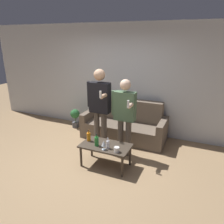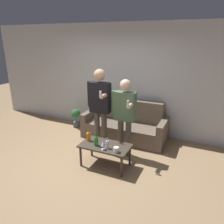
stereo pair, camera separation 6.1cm
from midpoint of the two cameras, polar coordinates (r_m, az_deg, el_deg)
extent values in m
plane|color=#997A56|center=(4.34, -8.10, -14.08)|extent=(16.00, 16.00, 0.00)
cube|color=silver|center=(5.55, 2.27, 8.49)|extent=(8.00, 0.06, 2.70)
cube|color=#6B5B4C|center=(5.25, 2.27, -5.37)|extent=(1.72, 0.58, 0.39)
cube|color=#6B5B4C|center=(5.49, 3.85, -1.28)|extent=(1.72, 0.22, 0.92)
cube|color=#6B5B4C|center=(5.67, -6.07, -2.46)|extent=(0.14, 0.80, 0.59)
cube|color=#6B5B4C|center=(5.08, 12.62, -5.48)|extent=(0.14, 0.80, 0.59)
cube|color=#3D3328|center=(4.15, -2.12, -8.82)|extent=(0.94, 0.52, 0.03)
cylinder|color=#3D3328|center=(4.28, -8.51, -11.46)|extent=(0.04, 0.04, 0.41)
cylinder|color=#3D3328|center=(3.95, 2.23, -14.07)|extent=(0.04, 0.04, 0.41)
cylinder|color=#3D3328|center=(4.59, -5.73, -9.10)|extent=(0.04, 0.04, 0.41)
cylinder|color=#3D3328|center=(4.28, 4.33, -11.24)|extent=(0.04, 0.04, 0.41)
cylinder|color=silver|center=(4.00, -1.54, -8.52)|extent=(0.06, 0.06, 0.15)
cylinder|color=silver|center=(3.95, -1.55, -7.19)|extent=(0.02, 0.02, 0.06)
cylinder|color=black|center=(3.94, -1.55, -6.90)|extent=(0.03, 0.03, 0.01)
cylinder|color=#23752D|center=(4.10, -4.47, -7.68)|extent=(0.08, 0.08, 0.17)
cylinder|color=#23752D|center=(4.04, -4.51, -6.17)|extent=(0.03, 0.03, 0.07)
cylinder|color=black|center=(4.03, -4.52, -5.82)|extent=(0.03, 0.03, 0.01)
cylinder|color=orange|center=(4.29, -6.46, -6.50)|extent=(0.08, 0.08, 0.16)
cylinder|color=orange|center=(4.25, -6.52, -5.11)|extent=(0.03, 0.03, 0.06)
cylinder|color=black|center=(4.24, -6.53, -4.80)|extent=(0.03, 0.03, 0.01)
cylinder|color=silver|center=(3.99, -2.62, -9.73)|extent=(0.08, 0.08, 0.01)
cylinder|color=silver|center=(3.97, -2.63, -9.26)|extent=(0.01, 0.01, 0.07)
cone|color=silver|center=(3.94, -2.64, -8.21)|extent=(0.08, 0.08, 0.10)
cylinder|color=white|center=(3.89, 0.79, -9.80)|extent=(0.10, 0.10, 0.09)
cylinder|color=brown|center=(4.83, -4.32, -4.66)|extent=(0.12, 0.12, 0.85)
cylinder|color=brown|center=(4.75, -2.46, -5.01)|extent=(0.12, 0.12, 0.85)
cube|color=black|center=(4.54, -3.58, 3.79)|extent=(0.43, 0.19, 0.64)
sphere|color=tan|center=(4.44, -3.70, 9.68)|extent=(0.23, 0.23, 0.23)
cylinder|color=black|center=(4.65, -6.41, 4.68)|extent=(0.08, 0.08, 0.54)
cylinder|color=tan|center=(4.32, -2.41, 4.33)|extent=(0.08, 0.29, 0.08)
cube|color=white|center=(4.16, -3.46, 4.58)|extent=(0.03, 0.03, 0.14)
cylinder|color=brown|center=(4.58, 1.86, -6.48)|extent=(0.12, 0.12, 0.78)
cylinder|color=brown|center=(4.53, 3.86, -6.83)|extent=(0.12, 0.12, 0.78)
cube|color=#4C6B4C|center=(4.31, 3.00, 1.51)|extent=(0.42, 0.19, 0.58)
sphere|color=beige|center=(4.20, 3.10, 7.12)|extent=(0.21, 0.21, 0.21)
cylinder|color=#4C6B4C|center=(4.38, -0.04, 2.45)|extent=(0.08, 0.08, 0.49)
cylinder|color=beige|center=(4.11, 4.57, 1.88)|extent=(0.08, 0.27, 0.08)
cube|color=white|center=(3.94, 3.80, 2.08)|extent=(0.03, 0.03, 0.14)
cylinder|color=#4C4C51|center=(6.11, -9.77, -3.24)|extent=(0.18, 0.18, 0.15)
cylinder|color=#476B38|center=(6.05, -9.84, -1.91)|extent=(0.02, 0.02, 0.15)
sphere|color=#286633|center=(6.00, -9.93, -0.46)|extent=(0.25, 0.25, 0.25)
camera|label=1|loc=(0.03, -90.40, -0.14)|focal=35.00mm
camera|label=2|loc=(0.03, 89.60, 0.14)|focal=35.00mm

